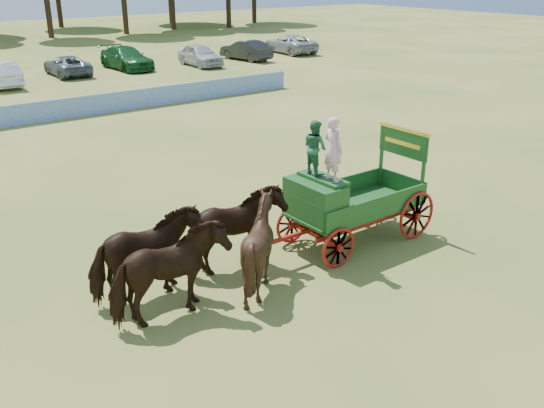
% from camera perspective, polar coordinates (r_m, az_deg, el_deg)
% --- Properties ---
extents(ground, '(160.00, 160.00, 0.00)m').
position_cam_1_polar(ground, '(18.73, 6.06, -1.47)').
color(ground, olive).
rests_on(ground, ground).
extents(horse_lead_left, '(2.60, 1.19, 2.19)m').
position_cam_1_polar(horse_lead_left, '(13.29, -9.66, -6.55)').
color(horse_lead_left, black).
rests_on(horse_lead_left, ground).
extents(horse_lead_right, '(2.63, 1.26, 2.19)m').
position_cam_1_polar(horse_lead_right, '(14.18, -11.75, -4.83)').
color(horse_lead_right, black).
rests_on(horse_lead_right, ground).
extents(horse_wheel_left, '(2.04, 1.83, 2.19)m').
position_cam_1_polar(horse_wheel_left, '(14.40, -1.19, -3.92)').
color(horse_wheel_left, black).
rests_on(horse_wheel_left, ground).
extents(horse_wheel_right, '(2.67, 1.35, 2.19)m').
position_cam_1_polar(horse_wheel_right, '(15.22, -3.62, -2.50)').
color(horse_wheel_right, black).
rests_on(horse_wheel_right, ground).
extents(farm_dray, '(5.99, 2.00, 3.81)m').
position_cam_1_polar(farm_dray, '(16.34, 6.09, 1.11)').
color(farm_dray, maroon).
rests_on(farm_dray, ground).
extents(sponsor_banner, '(26.00, 0.08, 1.05)m').
position_cam_1_polar(sponsor_banner, '(33.09, -17.18, 8.81)').
color(sponsor_banner, '#1E48A5').
rests_on(sponsor_banner, ground).
extents(parked_cars, '(51.08, 7.58, 1.65)m').
position_cam_1_polar(parked_cars, '(44.45, -22.61, 11.53)').
color(parked_cars, silver).
rests_on(parked_cars, ground).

